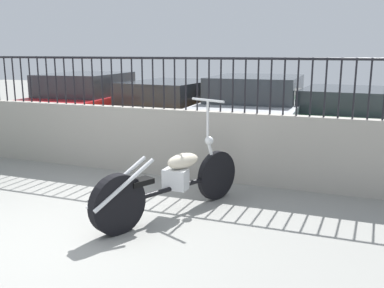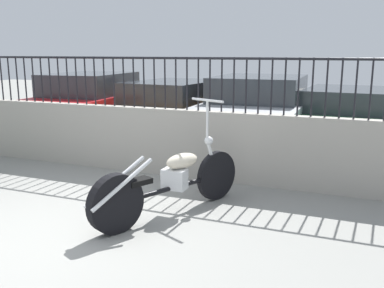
{
  "view_description": "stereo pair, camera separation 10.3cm",
  "coord_description": "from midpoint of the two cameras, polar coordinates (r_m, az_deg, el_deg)",
  "views": [
    {
      "loc": [
        2.9,
        -3.2,
        1.88
      ],
      "look_at": [
        0.94,
        1.89,
        0.7
      ],
      "focal_mm": 40.0,
      "sensor_mm": 36.0,
      "label": 1
    },
    {
      "loc": [
        2.99,
        -3.16,
        1.88
      ],
      "look_at": [
        0.94,
        1.89,
        0.7
      ],
      "focal_mm": 40.0,
      "sensor_mm": 36.0,
      "label": 2
    }
  ],
  "objects": [
    {
      "name": "car_silver",
      "position": [
        8.89,
        9.42,
        4.48
      ],
      "size": [
        1.98,
        4.35,
        1.41
      ],
      "rotation": [
        0.0,
        0.0,
        1.6
      ],
      "color": "black",
      "rests_on": "ground_plane"
    },
    {
      "name": "fence_railing",
      "position": [
        6.56,
        -4.61,
        9.24
      ],
      "size": [
        8.42,
        0.04,
        0.77
      ],
      "color": "black",
      "rests_on": "low_wall"
    },
    {
      "name": "ground_plane",
      "position": [
        4.72,
        -19.35,
        -11.97
      ],
      "size": [
        40.0,
        40.0,
        0.0
      ],
      "primitive_type": "plane",
      "color": "gray"
    },
    {
      "name": "low_wall",
      "position": [
        6.69,
        -4.46,
        0.41
      ],
      "size": [
        8.42,
        0.18,
        1.03
      ],
      "color": "#9E998E",
      "rests_on": "ground_plane"
    },
    {
      "name": "car_green",
      "position": [
        8.96,
        20.53,
        3.34
      ],
      "size": [
        1.98,
        4.17,
        1.2
      ],
      "rotation": [
        0.0,
        0.0,
        1.51
      ],
      "color": "black",
      "rests_on": "ground_plane"
    },
    {
      "name": "car_orange",
      "position": [
        9.46,
        -1.69,
        4.7
      ],
      "size": [
        2.08,
        4.51,
        1.26
      ],
      "rotation": [
        0.0,
        0.0,
        1.49
      ],
      "color": "black",
      "rests_on": "ground_plane"
    },
    {
      "name": "motorcycle_black",
      "position": [
        4.93,
        -3.16,
        -5.38
      ],
      "size": [
        1.03,
        2.04,
        1.32
      ],
      "rotation": [
        0.0,
        0.0,
        1.14
      ],
      "color": "black",
      "rests_on": "ground_plane"
    },
    {
      "name": "car_red",
      "position": [
        10.32,
        -12.56,
        5.38
      ],
      "size": [
        2.11,
        4.53,
        1.4
      ],
      "rotation": [
        0.0,
        0.0,
        1.66
      ],
      "color": "black",
      "rests_on": "ground_plane"
    }
  ]
}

